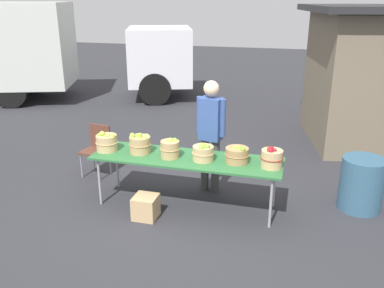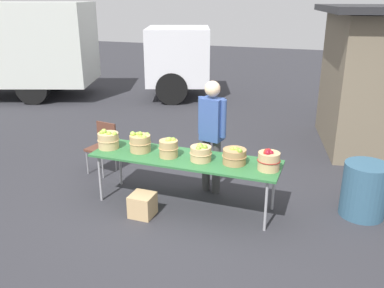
{
  "view_description": "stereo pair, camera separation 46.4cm",
  "coord_description": "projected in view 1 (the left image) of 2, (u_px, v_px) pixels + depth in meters",
  "views": [
    {
      "loc": [
        1.49,
        -5.14,
        2.89
      ],
      "look_at": [
        0.0,
        0.3,
        0.85
      ],
      "focal_mm": 38.21,
      "sensor_mm": 36.0,
      "label": 1
    },
    {
      "loc": [
        1.94,
        -5.0,
        2.89
      ],
      "look_at": [
        0.0,
        0.3,
        0.85
      ],
      "focal_mm": 38.21,
      "sensor_mm": 36.0,
      "label": 2
    }
  ],
  "objects": [
    {
      "name": "apple_basket_red_0",
      "position": [
        272.0,
        158.0,
        5.39
      ],
      "size": [
        0.3,
        0.3,
        0.29
      ],
      "color": "tan",
      "rests_on": "market_table"
    },
    {
      "name": "apple_basket_green_2",
      "position": [
        170.0,
        148.0,
        5.73
      ],
      "size": [
        0.28,
        0.28,
        0.29
      ],
      "color": "tan",
      "rests_on": "market_table"
    },
    {
      "name": "apple_basket_green_4",
      "position": [
        237.0,
        155.0,
        5.56
      ],
      "size": [
        0.34,
        0.34,
        0.26
      ],
      "color": "#A87F51",
      "rests_on": "market_table"
    },
    {
      "name": "apple_basket_green_1",
      "position": [
        140.0,
        144.0,
        5.9
      ],
      "size": [
        0.32,
        0.32,
        0.3
      ],
      "color": "tan",
      "rests_on": "market_table"
    },
    {
      "name": "vendor_adult",
      "position": [
        211.0,
        128.0,
        6.12
      ],
      "size": [
        0.46,
        0.29,
        1.75
      ],
      "rotation": [
        0.0,
        0.0,
        2.95
      ],
      "color": "#3F3F3F",
      "rests_on": "ground"
    },
    {
      "name": "produce_crate",
      "position": [
        146.0,
        207.0,
        5.62
      ],
      "size": [
        0.32,
        0.32,
        0.32
      ],
      "primitive_type": "cube",
      "color": "tan",
      "rests_on": "ground"
    },
    {
      "name": "market_table",
      "position": [
        186.0,
        160.0,
        5.77
      ],
      "size": [
        2.7,
        0.76,
        0.75
      ],
      "color": "#2D6B38",
      "rests_on": "ground"
    },
    {
      "name": "trash_barrel",
      "position": [
        362.0,
        184.0,
        5.8
      ],
      "size": [
        0.6,
        0.6,
        0.77
      ],
      "primitive_type": "cylinder",
      "color": "#335972",
      "rests_on": "ground"
    },
    {
      "name": "apple_basket_green_3",
      "position": [
        203.0,
        152.0,
        5.63
      ],
      "size": [
        0.31,
        0.31,
        0.26
      ],
      "color": "tan",
      "rests_on": "market_table"
    },
    {
      "name": "ground_plane",
      "position": [
        187.0,
        205.0,
        6.01
      ],
      "size": [
        40.0,
        40.0,
        0.0
      ],
      "primitive_type": "plane",
      "color": "#2D2D33"
    },
    {
      "name": "box_truck",
      "position": [
        34.0,
        48.0,
        11.74
      ],
      "size": [
        7.97,
        4.63,
        2.75
      ],
      "rotation": [
        0.0,
        0.0,
        0.35
      ],
      "color": "silver",
      "rests_on": "ground"
    },
    {
      "name": "apple_basket_green_0",
      "position": [
        107.0,
        142.0,
        5.99
      ],
      "size": [
        0.33,
        0.33,
        0.3
      ],
      "color": "tan",
      "rests_on": "market_table"
    },
    {
      "name": "folding_chair",
      "position": [
        97.0,
        146.0,
        6.9
      ],
      "size": [
        0.46,
        0.46,
        0.86
      ],
      "rotation": [
        0.0,
        0.0,
        6.13
      ],
      "color": "brown",
      "rests_on": "ground"
    }
  ]
}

